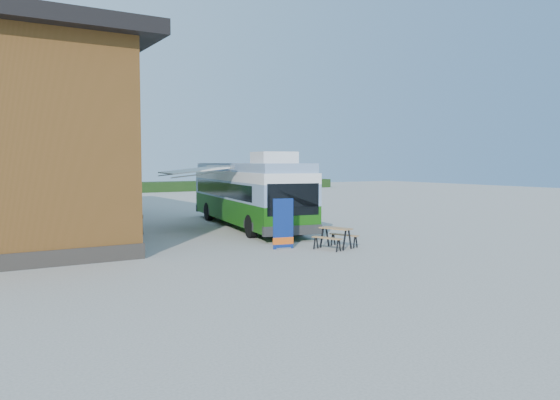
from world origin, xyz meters
TOP-DOWN VIEW (x-y plane):
  - ground at (0.00, 0.00)m, footprint 100.00×100.00m
  - hedge at (8.00, 38.00)m, footprint 40.00×3.00m
  - bus at (0.39, 5.89)m, footprint 4.32×11.63m
  - awning at (-2.10, 6.07)m, footprint 3.25×4.54m
  - banner at (-1.65, -0.66)m, footprint 0.78×0.27m
  - picnic_table at (-0.00, -1.55)m, footprint 1.61×1.51m
  - person_a at (0.42, 10.05)m, footprint 0.82×0.86m
  - person_b at (-5.09, 5.60)m, footprint 1.04×1.04m
  - slurry_tanker at (-4.66, 18.71)m, footprint 2.30×5.86m

SIDE VIEW (x-z plane):
  - ground at x=0.00m, z-range 0.00..0.00m
  - hedge at x=8.00m, z-range 0.00..1.00m
  - picnic_table at x=0.00m, z-range 0.18..0.93m
  - banner at x=-1.65m, z-range -0.16..1.63m
  - person_b at x=-5.09m, z-range 0.00..1.70m
  - person_a at x=0.42m, z-range 0.00..1.97m
  - slurry_tanker at x=-4.66m, z-range 0.17..2.35m
  - bus at x=0.39m, z-range -0.08..3.42m
  - awning at x=-2.10m, z-range 2.28..2.80m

